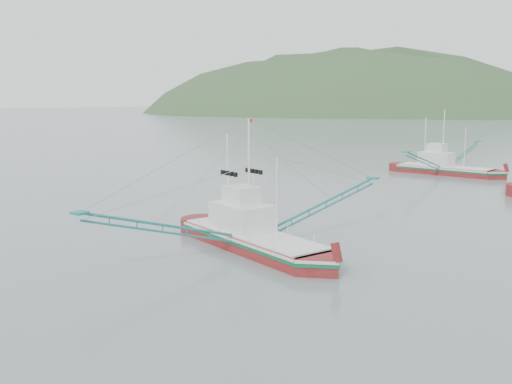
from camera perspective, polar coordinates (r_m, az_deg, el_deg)
The scene contains 4 objects.
ground at distance 40.72m, azimuth -5.08°, elevation -5.54°, with size 1200.00×1200.00×0.00m, color slate.
main_boat at distance 39.87m, azimuth -0.44°, elevation -3.02°, with size 13.85×23.66×9.82m.
bg_boat_far at distance 84.06m, azimuth 18.25°, elevation 2.62°, with size 13.50×24.01×9.73m.
headland_left at distance 440.70m, azimuth 8.91°, elevation 7.80°, with size 448.00×308.00×210.00m, color #2F4D27.
Camera 1 is at (26.34, -29.27, 10.37)m, focal length 40.00 mm.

